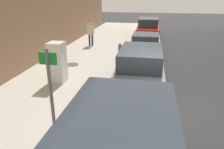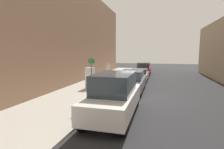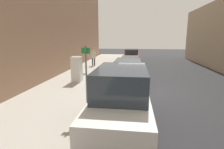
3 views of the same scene
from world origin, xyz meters
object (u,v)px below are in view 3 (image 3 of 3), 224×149
(discarded_refrigerator, at_px, (77,69))
(parked_van_white, at_px, (121,97))
(pedestrian_standing_near, at_px, (93,57))
(street_sign_post, at_px, (86,76))
(parked_suv_red, at_px, (131,55))
(fire_hydrant, at_px, (114,66))
(parked_suv_gray, at_px, (128,72))
(parked_sedan_silver, at_px, (130,63))

(discarded_refrigerator, xyz_separation_m, parked_van_white, (3.61, -5.72, 0.07))
(parked_van_white, bearing_deg, pedestrian_standing_near, 107.69)
(discarded_refrigerator, height_order, street_sign_post, street_sign_post)
(street_sign_post, height_order, parked_suv_red, street_sign_post)
(fire_hydrant, xyz_separation_m, parked_suv_red, (1.55, 7.02, 0.37))
(discarded_refrigerator, bearing_deg, parked_suv_gray, 3.38)
(discarded_refrigerator, relative_size, pedestrian_standing_near, 1.05)
(discarded_refrigerator, distance_m, parked_suv_red, 12.35)
(street_sign_post, relative_size, fire_hydrant, 3.56)
(fire_hydrant, bearing_deg, street_sign_post, -89.83)
(street_sign_post, xyz_separation_m, parked_van_white, (1.52, -0.84, -0.59))
(fire_hydrant, bearing_deg, pedestrian_standing_near, 137.49)
(pedestrian_standing_near, xyz_separation_m, parked_van_white, (4.10, -12.84, -0.02))
(pedestrian_standing_near, distance_m, parked_suv_red, 6.23)
(fire_hydrant, height_order, parked_suv_gray, parked_suv_gray)
(parked_van_white, xyz_separation_m, parked_suv_red, (0.00, 17.53, -0.19))
(street_sign_post, bearing_deg, discarded_refrigerator, 113.16)
(parked_suv_red, bearing_deg, fire_hydrant, -102.46)
(street_sign_post, distance_m, parked_suv_gray, 5.37)
(parked_suv_red, bearing_deg, pedestrian_standing_near, -131.13)
(parked_suv_gray, height_order, parked_suv_red, parked_suv_red)
(pedestrian_standing_near, xyz_separation_m, parked_suv_gray, (4.10, -6.91, -0.22))
(parked_van_white, bearing_deg, parked_sedan_silver, 90.00)
(parked_suv_red, bearing_deg, street_sign_post, -95.21)
(fire_hydrant, xyz_separation_m, pedestrian_standing_near, (-2.54, 2.33, 0.58))
(fire_hydrant, bearing_deg, parked_van_white, -81.60)
(parked_suv_gray, height_order, parked_sedan_silver, parked_suv_gray)
(discarded_refrigerator, bearing_deg, parked_sedan_silver, 58.08)
(street_sign_post, relative_size, parked_van_white, 0.55)
(pedestrian_standing_near, height_order, parked_van_white, parked_van_white)
(pedestrian_standing_near, bearing_deg, parked_suv_red, -6.13)
(parked_van_white, bearing_deg, parked_suv_gray, 90.00)
(pedestrian_standing_near, height_order, parked_suv_gray, pedestrian_standing_near)
(fire_hydrant, bearing_deg, parked_suv_red, 77.54)
(fire_hydrant, relative_size, parked_van_white, 0.15)
(pedestrian_standing_near, distance_m, parked_suv_gray, 8.03)
(discarded_refrigerator, distance_m, street_sign_post, 5.35)
(pedestrian_standing_near, relative_size, parked_sedan_silver, 0.37)
(parked_van_white, relative_size, parked_sedan_silver, 1.12)
(pedestrian_standing_near, bearing_deg, parked_van_white, -127.30)
(parked_van_white, bearing_deg, parked_suv_red, 90.00)
(fire_hydrant, xyz_separation_m, parked_suv_gray, (1.55, -4.57, 0.36))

